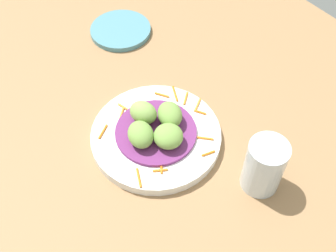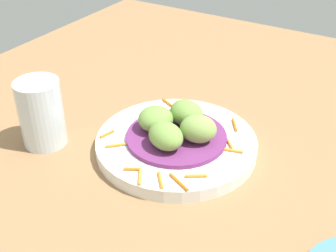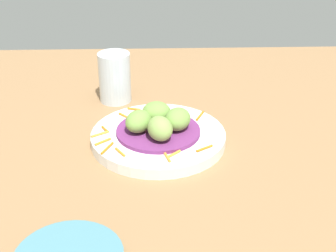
{
  "view_description": "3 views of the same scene",
  "coord_description": "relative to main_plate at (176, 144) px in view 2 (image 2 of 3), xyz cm",
  "views": [
    {
      "loc": [
        24.16,
        42.72,
        63.18
      ],
      "look_at": [
        -3.19,
        6.78,
        5.38
      ],
      "focal_mm": 44.76,
      "sensor_mm": 36.0,
      "label": 1
    },
    {
      "loc": [
        -46.78,
        -20.37,
        39.94
      ],
      "look_at": [
        -0.74,
        7.5,
        5.21
      ],
      "focal_mm": 47.35,
      "sensor_mm": 36.0,
      "label": 2
    },
    {
      "loc": [
        -1.98,
        -68.36,
        45.0
      ],
      "look_at": [
        0.46,
        6.31,
        4.94
      ],
      "focal_mm": 52.64,
      "sensor_mm": 36.0,
      "label": 3
    }
  ],
  "objects": [
    {
      "name": "table_surface",
      "position": [
        1.23,
        -5.8,
        -1.95
      ],
      "size": [
        110.0,
        110.0,
        2.0
      ],
      "primitive_type": "cube",
      "color": "#936D47",
      "rests_on": "ground"
    },
    {
      "name": "main_plate",
      "position": [
        0.0,
        0.0,
        0.0
      ],
      "size": [
        23.24,
        23.24,
        1.91
      ],
      "primitive_type": "cylinder",
      "color": "white",
      "rests_on": "table_surface"
    },
    {
      "name": "cabbage_bed",
      "position": [
        0.0,
        0.0,
        1.28
      ],
      "size": [
        14.48,
        14.48,
        0.65
      ],
      "primitive_type": "cylinder",
      "color": "#702D6B",
      "rests_on": "main_plate"
    },
    {
      "name": "carrot_garnish",
      "position": [
        -2.05,
        -0.54,
        1.15
      ],
      "size": [
        20.33,
        19.23,
        0.4
      ],
      "color": "orange",
      "rests_on": "main_plate"
    },
    {
      "name": "guac_scoop_left",
      "position": [
        0.25,
        -3.32,
        3.6
      ],
      "size": [
        5.55,
        6.19,
        3.99
      ],
      "primitive_type": "ellipsoid",
      "rotation": [
        0.0,
        0.0,
        1.93
      ],
      "color": "#84A851",
      "rests_on": "cabbage_bed"
    },
    {
      "name": "guac_scoop_center",
      "position": [
        3.32,
        0.25,
        3.45
      ],
      "size": [
        5.91,
        6.56,
        3.68
      ],
      "primitive_type": "ellipsoid",
      "rotation": [
        0.0,
        0.0,
        1.23
      ],
      "color": "#759E47",
      "rests_on": "cabbage_bed"
    },
    {
      "name": "guac_scoop_right",
      "position": [
        -0.25,
        3.32,
        3.33
      ],
      "size": [
        5.51,
        5.53,
        3.45
      ],
      "primitive_type": "ellipsoid",
      "rotation": [
        0.0,
        0.0,
        3.23
      ],
      "color": "#759E47",
      "rests_on": "cabbage_bed"
    },
    {
      "name": "guac_scoop_back",
      "position": [
        -3.32,
        -0.25,
        3.41
      ],
      "size": [
        5.98,
        6.61,
        3.6
      ],
      "primitive_type": "ellipsoid",
      "rotation": [
        0.0,
        0.0,
        4.33
      ],
      "color": "#759E47",
      "rests_on": "cabbage_bed"
    },
    {
      "name": "water_glass",
      "position": [
        -8.44,
        17.63,
        4.07
      ],
      "size": [
        6.4,
        6.4,
        10.05
      ],
      "primitive_type": "cylinder",
      "color": "silver",
      "rests_on": "table_surface"
    }
  ]
}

